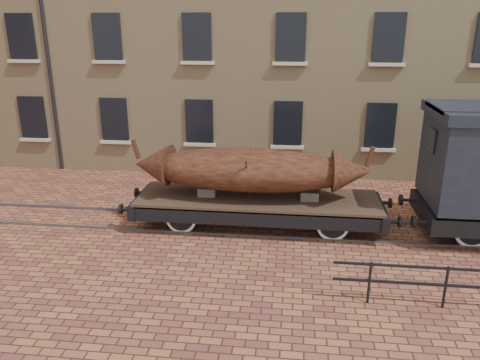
# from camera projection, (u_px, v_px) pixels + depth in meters

# --- Properties ---
(ground) EXTENTS (90.00, 90.00, 0.00)m
(ground) POSITION_uv_depth(u_px,v_px,m) (250.00, 226.00, 14.28)
(ground) COLOR brown
(rail_track) EXTENTS (30.00, 1.52, 0.06)m
(rail_track) POSITION_uv_depth(u_px,v_px,m) (250.00, 225.00, 14.27)
(rail_track) COLOR #59595E
(rail_track) RESTS_ON ground
(flatcar_wagon) EXTENTS (8.09, 2.19, 1.22)m
(flatcar_wagon) POSITION_uv_depth(u_px,v_px,m) (258.00, 203.00, 14.01)
(flatcar_wagon) COLOR #463222
(flatcar_wagon) RESTS_ON ground
(iron_boat) EXTENTS (7.07, 2.06, 1.67)m
(iron_boat) POSITION_uv_depth(u_px,v_px,m) (249.00, 169.00, 13.71)
(iron_boat) COLOR brown
(iron_boat) RESTS_ON flatcar_wagon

